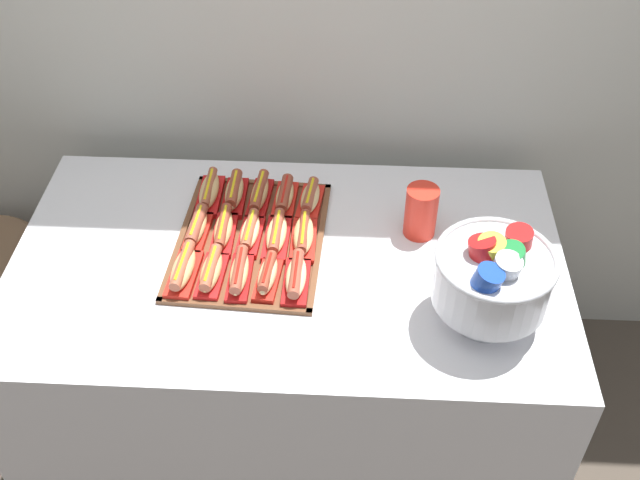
{
  "coord_description": "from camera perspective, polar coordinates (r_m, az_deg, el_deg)",
  "views": [
    {
      "loc": [
        0.16,
        -1.48,
        2.23
      ],
      "look_at": [
        0.09,
        0.04,
        0.83
      ],
      "focal_mm": 42.45,
      "sensor_mm": 36.0,
      "label": 1
    }
  ],
  "objects": [
    {
      "name": "hot_dog_6",
      "position": [
        2.12,
        -7.29,
        0.75
      ],
      "size": [
        0.06,
        0.18,
        0.06
      ],
      "color": "red",
      "rests_on": "serving_tray"
    },
    {
      "name": "buffet_table",
      "position": [
        2.35,
        -2.19,
        -8.14
      ],
      "size": [
        1.52,
        0.89,
        0.8
      ],
      "color": "silver",
      "rests_on": "ground_plane"
    },
    {
      "name": "hot_dog_0",
      "position": [
        2.02,
        -10.28,
        -2.2
      ],
      "size": [
        0.08,
        0.18,
        0.06
      ],
      "color": "red",
      "rests_on": "serving_tray"
    },
    {
      "name": "hot_dog_14",
      "position": [
        2.22,
        -0.75,
        3.15
      ],
      "size": [
        0.08,
        0.16,
        0.06
      ],
      "color": "red",
      "rests_on": "serving_tray"
    },
    {
      "name": "hot_dog_8",
      "position": [
        2.1,
        -3.28,
        0.41
      ],
      "size": [
        0.07,
        0.18,
        0.06
      ],
      "color": "red",
      "rests_on": "serving_tray"
    },
    {
      "name": "hot_dog_5",
      "position": [
        2.14,
        -9.26,
        0.88
      ],
      "size": [
        0.07,
        0.17,
        0.06
      ],
      "color": "red",
      "rests_on": "serving_tray"
    },
    {
      "name": "hot_dog_10",
      "position": [
        2.26,
        -8.34,
        3.62
      ],
      "size": [
        0.07,
        0.18,
        0.06
      ],
      "color": "red",
      "rests_on": "serving_tray"
    },
    {
      "name": "serving_tray",
      "position": [
        2.13,
        -5.25,
        -0.02
      ],
      "size": [
        0.43,
        0.54,
        0.01
      ],
      "color": "brown",
      "rests_on": "buffet_table"
    },
    {
      "name": "punch_bowl",
      "position": [
        1.86,
        12.94,
        -2.68
      ],
      "size": [
        0.29,
        0.29,
        0.26
      ],
      "color": "silver",
      "rests_on": "buffet_table"
    },
    {
      "name": "hot_dog_13",
      "position": [
        2.22,
        -2.67,
        3.27
      ],
      "size": [
        0.07,
        0.17,
        0.06
      ],
      "color": "red",
      "rests_on": "serving_tray"
    },
    {
      "name": "hot_dog_7",
      "position": [
        2.11,
        -5.3,
        0.55
      ],
      "size": [
        0.07,
        0.17,
        0.06
      ],
      "color": "red",
      "rests_on": "serving_tray"
    },
    {
      "name": "hot_dog_1",
      "position": [
        2.01,
        -8.2,
        -2.38
      ],
      "size": [
        0.07,
        0.17,
        0.06
      ],
      "color": "red",
      "rests_on": "serving_tray"
    },
    {
      "name": "hot_dog_12",
      "position": [
        2.23,
        -4.59,
        3.44
      ],
      "size": [
        0.07,
        0.18,
        0.06
      ],
      "color": "#B21414",
      "rests_on": "serving_tray"
    },
    {
      "name": "hot_dog_4",
      "position": [
        1.97,
        -1.82,
        -2.86
      ],
      "size": [
        0.07,
        0.17,
        0.06
      ],
      "color": "#B21414",
      "rests_on": "serving_tray"
    },
    {
      "name": "hot_dog_11",
      "position": [
        2.24,
        -6.48,
        3.57
      ],
      "size": [
        0.06,
        0.17,
        0.06
      ],
      "color": "#B21414",
      "rests_on": "serving_tray"
    },
    {
      "name": "hot_dog_3",
      "position": [
        1.98,
        -3.97,
        -2.71
      ],
      "size": [
        0.07,
        0.16,
        0.06
      ],
      "color": "red",
      "rests_on": "serving_tray"
    },
    {
      "name": "hot_dog_2",
      "position": [
        1.99,
        -6.1,
        -2.54
      ],
      "size": [
        0.06,
        0.17,
        0.06
      ],
      "color": "#B21414",
      "rests_on": "serving_tray"
    },
    {
      "name": "ground_plane",
      "position": [
        2.69,
        -1.95,
        -13.79
      ],
      "size": [
        10.0,
        10.0,
        0.0
      ],
      "primitive_type": "plane",
      "color": "#4C4238"
    },
    {
      "name": "hot_dog_9",
      "position": [
        2.09,
        -1.25,
        0.33
      ],
      "size": [
        0.07,
        0.17,
        0.06
      ],
      "color": "red",
      "rests_on": "serving_tray"
    },
    {
      "name": "cup_stack",
      "position": [
        2.12,
        7.62,
        2.13
      ],
      "size": [
        0.09,
        0.09,
        0.15
      ],
      "color": "red",
      "rests_on": "buffet_table"
    }
  ]
}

